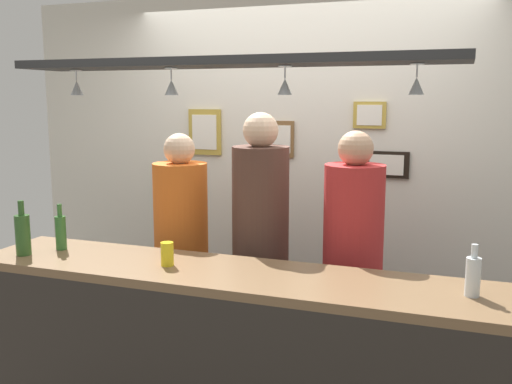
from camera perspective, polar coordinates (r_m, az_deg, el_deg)
name	(u,v)px	position (r m, az deg, el deg)	size (l,w,h in m)	color
back_wall	(303,177)	(4.15, 4.68, 1.53)	(4.40, 0.06, 2.60)	silver
bar_counter	(213,346)	(2.85, -4.27, -15.05)	(2.70, 0.55, 1.02)	brown
overhead_glass_rack	(227,62)	(2.79, -2.86, 12.78)	(2.20, 0.36, 0.04)	black
hanging_wineglass_far_left	(77,87)	(3.24, -17.40, 9.92)	(0.07, 0.07, 0.13)	silver
hanging_wineglass_left	(171,86)	(2.90, -8.41, 10.35)	(0.07, 0.07, 0.13)	silver
hanging_wineglass_center_left	(285,86)	(2.68, 2.89, 10.52)	(0.07, 0.07, 0.13)	silver
hanging_wineglass_center	(416,85)	(2.60, 15.67, 10.23)	(0.07, 0.07, 0.13)	silver
person_left_orange_shirt	(181,237)	(3.67, -7.45, -4.47)	(0.34, 0.34, 1.65)	#2D334C
person_middle_brown_shirt	(261,230)	(3.44, 0.45, -3.83)	(0.34, 0.34, 1.78)	#2D334C
person_right_red_shirt	(353,249)	(3.32, 9.61, -5.57)	(0.34, 0.34, 1.69)	#2D334C
bottle_soda_clear	(473,275)	(2.65, 20.78, -7.77)	(0.06, 0.06, 0.23)	silver
bottle_beer_green_import	(61,231)	(3.41, -18.85, -3.74)	(0.06, 0.06, 0.26)	#336B2D
bottle_champagne_green	(23,234)	(3.36, -22.19, -3.85)	(0.08, 0.08, 0.30)	#2D5623
drink_can	(167,254)	(2.96, -8.82, -6.11)	(0.07, 0.07, 0.12)	yellow
picture_frame_caricature	(205,132)	(4.34, -5.11, 5.96)	(0.26, 0.02, 0.34)	#B29338
picture_frame_crest	(282,139)	(4.12, 2.57, 5.28)	(0.18, 0.02, 0.26)	brown
picture_frame_upper_small	(370,115)	(3.97, 11.23, 7.52)	(0.22, 0.02, 0.18)	#B29338
picture_frame_lower_pair	(387,165)	(3.98, 12.86, 2.67)	(0.30, 0.02, 0.18)	black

